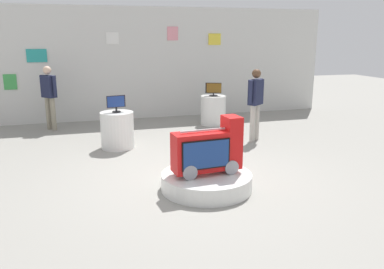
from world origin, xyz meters
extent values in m
plane|color=gray|center=(0.00, 0.00, 0.00)|extent=(30.00, 30.00, 0.00)
cube|color=silver|center=(0.00, 5.29, 1.57)|extent=(11.44, 0.10, 3.13)
cube|color=green|center=(-3.38, 5.22, 1.16)|extent=(0.32, 0.02, 0.40)
cube|color=teal|center=(-2.67, 5.22, 1.83)|extent=(0.51, 0.02, 0.34)
cube|color=pink|center=(1.01, 5.22, 2.40)|extent=(0.31, 0.02, 0.38)
cube|color=yellow|center=(2.27, 5.22, 2.24)|extent=(0.38, 0.02, 0.33)
cube|color=white|center=(-0.68, 5.22, 2.27)|extent=(0.34, 0.02, 0.32)
cylinder|color=silver|center=(0.15, -0.55, 0.13)|extent=(1.41, 1.41, 0.26)
cylinder|color=gray|center=(-0.19, -0.58, 0.37)|extent=(0.26, 0.41, 0.23)
cylinder|color=gray|center=(0.49, -0.52, 0.37)|extent=(0.26, 0.41, 0.23)
cube|color=red|center=(0.15, -0.55, 0.62)|extent=(1.09, 0.43, 0.60)
cube|color=red|center=(0.56, -0.52, 1.03)|extent=(0.26, 0.36, 0.21)
cube|color=black|center=(0.08, -0.74, 0.62)|extent=(0.76, 0.08, 0.45)
cube|color=navy|center=(0.08, -0.74, 0.62)|extent=(0.72, 0.08, 0.41)
cube|color=#B2B2B7|center=(0.15, -0.55, 0.95)|extent=(0.85, 0.10, 0.02)
cylinder|color=silver|center=(-0.94, 2.22, 0.39)|extent=(0.70, 0.70, 0.78)
cylinder|color=black|center=(-0.94, 2.22, 0.79)|extent=(0.18, 0.18, 0.02)
cylinder|color=black|center=(-0.94, 2.22, 0.84)|extent=(0.04, 0.04, 0.08)
cube|color=black|center=(-0.94, 2.22, 1.00)|extent=(0.39, 0.11, 0.25)
cube|color=navy|center=(-0.94, 2.20, 1.00)|extent=(0.36, 0.08, 0.22)
cylinder|color=silver|center=(1.78, 3.85, 0.39)|extent=(0.67, 0.67, 0.78)
cylinder|color=black|center=(1.78, 3.85, 0.79)|extent=(0.22, 0.22, 0.02)
cylinder|color=black|center=(1.78, 3.85, 0.83)|extent=(0.04, 0.04, 0.05)
cube|color=black|center=(1.78, 3.85, 0.99)|extent=(0.41, 0.18, 0.27)
cube|color=brown|center=(1.79, 3.83, 0.99)|extent=(0.37, 0.14, 0.25)
cylinder|color=#B2ADA3|center=(2.04, 1.91, 0.42)|extent=(0.12, 0.12, 0.84)
cylinder|color=#B2ADA3|center=(2.20, 2.03, 0.42)|extent=(0.12, 0.12, 0.84)
cube|color=#1E233F|center=(2.12, 1.97, 1.12)|extent=(0.42, 0.39, 0.56)
sphere|color=brown|center=(2.12, 1.97, 1.53)|extent=(0.20, 0.20, 0.20)
cylinder|color=#1E233F|center=(1.93, 1.83, 1.14)|extent=(0.08, 0.08, 0.51)
cylinder|color=#1E233F|center=(2.31, 2.12, 1.14)|extent=(0.08, 0.08, 0.51)
cylinder|color=gray|center=(-2.32, 4.33, 0.42)|extent=(0.12, 0.12, 0.83)
cylinder|color=gray|center=(-2.45, 4.48, 0.42)|extent=(0.12, 0.12, 0.83)
cube|color=#1E233F|center=(-2.39, 4.41, 1.11)|extent=(0.40, 0.42, 0.55)
sphere|color=beige|center=(-2.39, 4.41, 1.51)|extent=(0.20, 0.20, 0.20)
cylinder|color=#1E233F|center=(-2.23, 4.22, 1.13)|extent=(0.08, 0.08, 0.49)
cylinder|color=#1E233F|center=(-2.54, 4.59, 1.13)|extent=(0.08, 0.08, 0.49)
camera|label=1|loc=(-1.68, -6.05, 2.33)|focal=36.97mm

